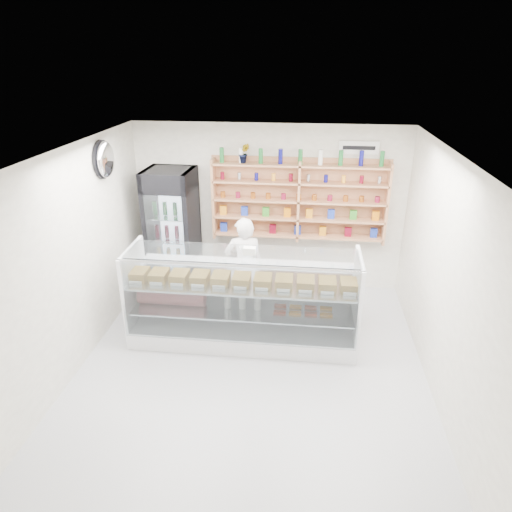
# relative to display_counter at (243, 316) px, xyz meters

# --- Properties ---
(room) EXTENTS (5.00, 5.00, 5.00)m
(room) POSITION_rel_display_counter_xyz_m (0.20, -0.69, 1.03)
(room) COLOR #ABABB0
(room) RESTS_ON ground
(display_counter) EXTENTS (3.16, 0.94, 1.37)m
(display_counter) POSITION_rel_display_counter_xyz_m (0.00, 0.00, 0.00)
(display_counter) COLOR white
(display_counter) RESTS_ON floor
(shop_worker) EXTENTS (0.64, 0.47, 1.60)m
(shop_worker) POSITION_rel_display_counter_xyz_m (-0.08, 0.73, 0.43)
(shop_worker) COLOR silver
(shop_worker) RESTS_ON floor
(drinks_cooler) EXTENTS (0.79, 0.77, 2.13)m
(drinks_cooler) POSITION_rel_display_counter_xyz_m (-1.36, 1.36, 0.69)
(drinks_cooler) COLOR black
(drinks_cooler) RESTS_ON floor
(wall_shelving) EXTENTS (2.84, 0.28, 1.33)m
(wall_shelving) POSITION_rel_display_counter_xyz_m (0.70, 1.65, 1.22)
(wall_shelving) COLOR tan
(wall_shelving) RESTS_ON back_wall
(potted_plant) EXTENTS (0.20, 0.17, 0.31)m
(potted_plant) POSITION_rel_display_counter_xyz_m (-0.19, 1.65, 1.98)
(potted_plant) COLOR #1E6626
(potted_plant) RESTS_ON wall_shelving
(security_mirror) EXTENTS (0.15, 0.50, 0.50)m
(security_mirror) POSITION_rel_display_counter_xyz_m (-1.97, 0.51, 2.08)
(security_mirror) COLOR silver
(security_mirror) RESTS_ON left_wall
(wall_sign) EXTENTS (0.62, 0.03, 0.20)m
(wall_sign) POSITION_rel_display_counter_xyz_m (1.60, 1.78, 2.08)
(wall_sign) COLOR white
(wall_sign) RESTS_ON back_wall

